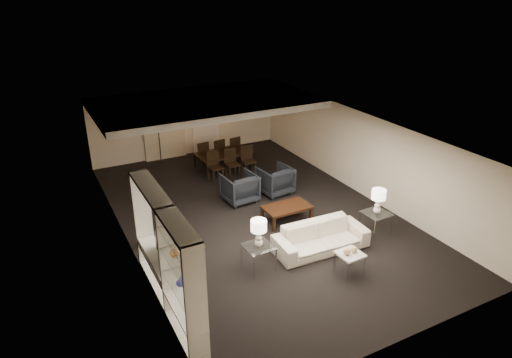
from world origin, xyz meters
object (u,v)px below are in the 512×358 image
object	(u,v)px
pendant_light	(215,116)
television	(160,247)
side_table_left	(259,257)
floor_lamp	(159,139)
side_table_right	(375,223)
chair_nl	(216,167)
vase_blue	(181,282)
floor_speaker	(143,230)
marble_table	(349,263)
armchair_right	(275,180)
chair_fr	(232,149)
chair_nm	(232,164)
sofa	(321,238)
coffee_table	(287,214)
armchair_left	(239,188)
dining_table	(225,162)
vase_amber	(175,252)
chair_nr	(249,161)
table_lamp_left	(259,233)
chair_fl	(201,154)
table_lamp_right	(378,201)
chair_fm	(217,152)

from	to	relation	value
pendant_light	television	bearing A→B (deg)	-122.64
side_table_left	floor_lamp	distance (m)	7.51
side_table_right	chair_nl	world-z (taller)	chair_nl
vase_blue	floor_speaker	world-z (taller)	vase_blue
marble_table	vase_blue	distance (m)	3.98
armchair_right	chair_fr	distance (m)	2.98
floor_lamp	chair_nm	bearing A→B (deg)	-56.00
floor_lamp	side_table_left	bearing A→B (deg)	-89.70
sofa	side_table_left	world-z (taller)	sofa
coffee_table	television	size ratio (longest dim) A/B	1.09
side_table_left	chair_fr	world-z (taller)	chair_fr
armchair_left	dining_table	bearing A→B (deg)	-107.35
chair_nm	chair_nl	bearing A→B (deg)	-179.64
side_table_left	chair_nm	bearing A→B (deg)	71.66
vase_blue	dining_table	xyz separation A→B (m)	(3.84, 6.81, -0.82)
pendant_light	coffee_table	world-z (taller)	pendant_light
television	vase_amber	world-z (taller)	vase_amber
chair_nl	chair_fr	world-z (taller)	same
television	chair_nr	xyz separation A→B (m)	(4.41, 4.78, -0.60)
floor_speaker	chair_nr	bearing A→B (deg)	35.01
vase_amber	table_lamp_left	bearing A→B (deg)	24.15
pendant_light	floor_speaker	world-z (taller)	pendant_light
chair_nl	chair_fl	size ratio (longest dim) A/B	1.00
coffee_table	table_lamp_right	xyz separation A→B (m)	(1.70, -1.60, 0.69)
coffee_table	side_table_right	distance (m)	2.34
table_lamp_right	floor_speaker	bearing A→B (deg)	159.00
side_table_right	floor_speaker	world-z (taller)	floor_speaker
pendant_light	side_table_left	distance (m)	6.18
television	chair_fm	world-z (taller)	television
chair_nr	vase_blue	bearing A→B (deg)	-119.69
coffee_table	armchair_right	bearing A→B (deg)	70.56
sofa	vase_blue	bearing A→B (deg)	-160.83
chair_nm	chair_fl	world-z (taller)	same
side_table_right	chair_nm	xyz separation A→B (m)	(-1.75, 4.98, 0.18)
armchair_right	dining_table	size ratio (longest dim) A/B	0.51
pendant_light	chair_fr	xyz separation A→B (m)	(0.83, 0.49, -1.44)
sofa	table_lamp_left	distance (m)	1.80
vase_blue	pendant_light	bearing A→B (deg)	62.61
armchair_left	chair_nl	size ratio (longest dim) A/B	0.98
pendant_light	television	xyz separation A→B (m)	(-3.58, -5.59, -0.84)
side_table_left	television	distance (m)	2.30
coffee_table	floor_lamp	world-z (taller)	floor_lamp
side_table_right	chair_fl	size ratio (longest dim) A/B	0.66
armchair_left	chair_fl	distance (m)	2.98
floor_speaker	chair_fr	distance (m)	6.02
sofa	armchair_left	distance (m)	3.36
armchair_right	floor_lamp	xyz separation A→B (m)	(-2.34, 4.19, 0.43)
sofa	chair_fr	xyz separation A→B (m)	(0.55, 6.28, 0.14)
floor_speaker	chair_nl	world-z (taller)	floor_speaker
armchair_right	table_lamp_right	world-z (taller)	table_lamp_right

